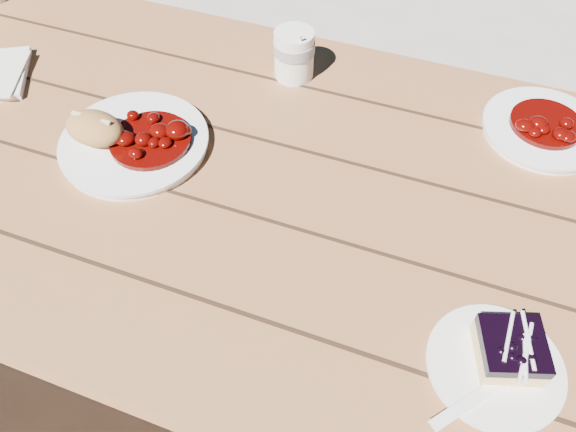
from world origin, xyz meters
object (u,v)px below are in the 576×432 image
(main_plate, at_px, (135,143))
(dessert_plate, at_px, (494,367))
(coffee_cup, at_px, (294,54))
(blueberry_cake, at_px, (511,350))
(bread_roll, at_px, (95,128))
(picnic_table, at_px, (207,218))
(second_plate, at_px, (544,129))

(main_plate, xyz_separation_m, dessert_plate, (0.62, -0.19, -0.00))
(dessert_plate, xyz_separation_m, coffee_cup, (-0.44, 0.47, 0.04))
(blueberry_cake, height_order, coffee_cup, coffee_cup)
(main_plate, relative_size, coffee_cup, 2.65)
(bread_roll, bearing_deg, main_plate, 19.98)
(dessert_plate, relative_size, coffee_cup, 1.80)
(picnic_table, bearing_deg, dessert_plate, -21.38)
(bread_roll, xyz_separation_m, coffee_cup, (0.24, 0.30, 0.00))
(blueberry_cake, relative_size, second_plate, 0.48)
(picnic_table, xyz_separation_m, blueberry_cake, (0.52, -0.19, 0.19))
(dessert_plate, distance_m, blueberry_cake, 0.03)
(dessert_plate, xyz_separation_m, blueberry_cake, (0.01, 0.01, 0.03))
(bread_roll, distance_m, second_plate, 0.76)
(second_plate, bearing_deg, picnic_table, -153.70)
(blueberry_cake, bearing_deg, main_plate, 146.18)
(picnic_table, bearing_deg, blueberry_cake, -19.56)
(dessert_plate, distance_m, coffee_cup, 0.64)
(coffee_cup, bearing_deg, second_plate, -0.22)
(picnic_table, xyz_separation_m, bread_roll, (-0.16, -0.03, 0.20))
(coffee_cup, height_order, second_plate, coffee_cup)
(picnic_table, distance_m, blueberry_cake, 0.59)
(coffee_cup, distance_m, second_plate, 0.46)
(picnic_table, bearing_deg, coffee_cup, 73.99)
(dessert_plate, distance_m, second_plate, 0.47)
(bread_roll, bearing_deg, blueberry_cake, -12.76)
(dessert_plate, height_order, second_plate, second_plate)
(blueberry_cake, height_order, second_plate, blueberry_cake)
(blueberry_cake, distance_m, coffee_cup, 0.64)
(bread_roll, bearing_deg, second_plate, 22.89)
(main_plate, distance_m, blueberry_cake, 0.66)
(blueberry_cake, bearing_deg, second_plate, 70.20)
(bread_roll, distance_m, coffee_cup, 0.38)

